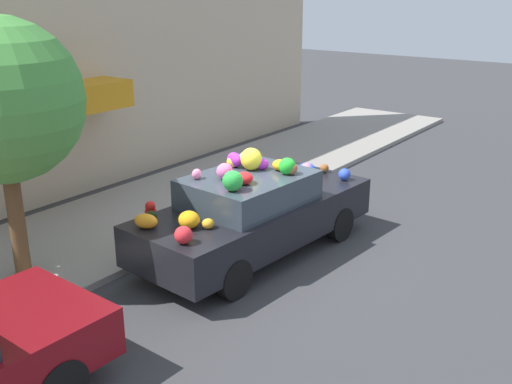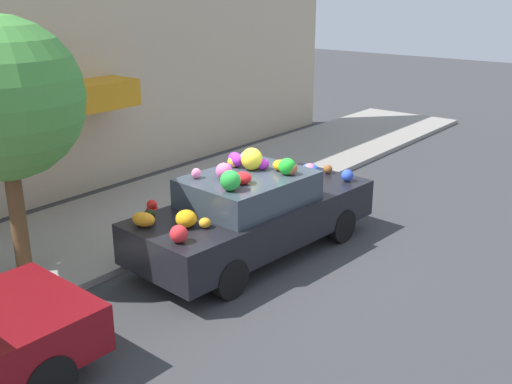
{
  "view_description": "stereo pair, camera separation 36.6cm",
  "coord_description": "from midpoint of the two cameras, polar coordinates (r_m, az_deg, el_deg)",
  "views": [
    {
      "loc": [
        -7.43,
        -5.55,
        4.27
      ],
      "look_at": [
        0.0,
        -0.05,
        1.09
      ],
      "focal_mm": 42.0,
      "sensor_mm": 36.0,
      "label": 1
    },
    {
      "loc": [
        -7.2,
        -5.84,
        4.27
      ],
      "look_at": [
        0.0,
        -0.05,
        1.09
      ],
      "focal_mm": 42.0,
      "sensor_mm": 36.0,
      "label": 2
    }
  ],
  "objects": [
    {
      "name": "building_facade",
      "position": [
        12.92,
        -17.19,
        12.13
      ],
      "size": [
        18.0,
        1.2,
        5.92
      ],
      "color": "#C6B293",
      "rests_on": "ground"
    },
    {
      "name": "art_car",
      "position": [
        9.86,
        0.89,
        -1.83
      ],
      "size": [
        4.55,
        2.01,
        1.78
      ],
      "rotation": [
        0.0,
        0.0,
        -0.07
      ],
      "color": "black",
      "rests_on": "ground"
    },
    {
      "name": "sidewalk_curb",
      "position": [
        11.91,
        -9.49,
        -1.99
      ],
      "size": [
        24.0,
        3.2,
        0.12
      ],
      "color": "gray",
      "rests_on": "ground"
    },
    {
      "name": "street_tree",
      "position": [
        9.17,
        -22.02,
        8.15
      ],
      "size": [
        2.34,
        2.34,
        3.83
      ],
      "color": "brown",
      "rests_on": "sidewalk_curb"
    },
    {
      "name": "ground_plane",
      "position": [
        10.21,
        0.8,
        -5.73
      ],
      "size": [
        60.0,
        60.0,
        0.0
      ],
      "primitive_type": "plane",
      "color": "#38383A"
    },
    {
      "name": "fire_hydrant",
      "position": [
        10.46,
        -8.83,
        -2.58
      ],
      "size": [
        0.2,
        0.2,
        0.7
      ],
      "color": "red",
      "rests_on": "sidewalk_curb"
    }
  ]
}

